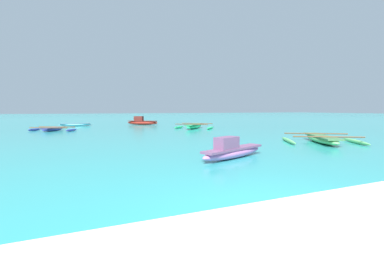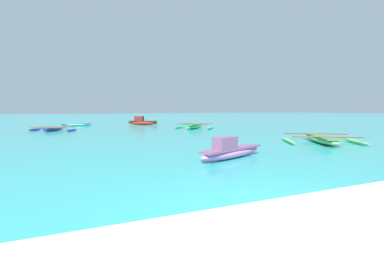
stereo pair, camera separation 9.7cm
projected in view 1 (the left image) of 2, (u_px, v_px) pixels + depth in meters
ground_plane at (310, 230)px, 3.83m from camera, size 240.00×240.00×0.00m
moored_boat_0 at (75, 124)px, 27.97m from camera, size 3.34×1.23×0.33m
moored_boat_1 at (232, 151)px, 9.46m from camera, size 3.27×1.73×0.82m
moored_boat_2 at (194, 126)px, 24.24m from camera, size 4.00×3.91×0.48m
moored_boat_3 at (53, 129)px, 21.50m from camera, size 3.85×3.11×0.34m
moored_boat_4 at (142, 122)px, 30.15m from camera, size 3.47×2.50×1.01m
moored_boat_5 at (321, 139)px, 13.88m from camera, size 4.59×4.26×0.45m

